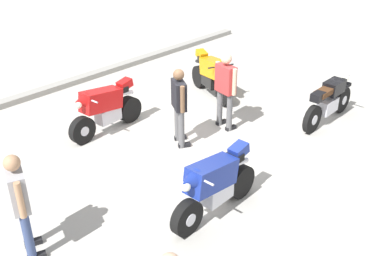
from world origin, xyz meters
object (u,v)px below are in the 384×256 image
at_px(motorcycle_blue_sportbike, 215,184).
at_px(motorcycle_red_sportbike, 105,107).
at_px(person_in_gray_shirt, 20,200).
at_px(person_in_red_shirt, 225,86).
at_px(person_in_black_shirt, 179,103).
at_px(motorcycle_orange_sportbike, 212,74).
at_px(motorcycle_black_cruiser, 329,101).

bearing_deg(motorcycle_blue_sportbike, motorcycle_red_sportbike, -100.15).
distance_m(motorcycle_red_sportbike, person_in_gray_shirt, 3.87).
bearing_deg(person_in_red_shirt, person_in_black_shirt, -178.53).
bearing_deg(person_in_gray_shirt, motorcycle_orange_sportbike, 37.47).
bearing_deg(person_in_gray_shirt, motorcycle_black_cruiser, 11.95).
xyz_separation_m(person_in_gray_shirt, person_in_red_shirt, (5.07, 0.43, 0.06)).
height_order(person_in_gray_shirt, person_in_black_shirt, person_in_gray_shirt).
xyz_separation_m(motorcycle_red_sportbike, motorcycle_blue_sportbike, (-0.61, -3.63, 0.00)).
bearing_deg(motorcycle_blue_sportbike, person_in_red_shirt, -144.79).
relative_size(person_in_gray_shirt, person_in_red_shirt, 0.96).
bearing_deg(motorcycle_black_cruiser, person_in_gray_shirt, 170.47).
bearing_deg(person_in_gray_shirt, motorcycle_red_sportbike, 56.63).
distance_m(motorcycle_orange_sportbike, person_in_black_shirt, 2.70).
bearing_deg(person_in_red_shirt, motorcycle_blue_sportbike, -132.09).
height_order(motorcycle_red_sportbike, person_in_black_shirt, person_in_black_shirt).
bearing_deg(motorcycle_black_cruiser, person_in_black_shirt, 149.46).
distance_m(motorcycle_blue_sportbike, person_in_gray_shirt, 2.92).
distance_m(motorcycle_red_sportbike, person_in_black_shirt, 1.76).
bearing_deg(motorcycle_blue_sportbike, motorcycle_black_cruiser, -177.21).
height_order(motorcycle_blue_sportbike, person_in_red_shirt, person_in_red_shirt).
relative_size(motorcycle_black_cruiser, person_in_gray_shirt, 1.25).
distance_m(motorcycle_red_sportbike, motorcycle_black_cruiser, 5.05).
relative_size(motorcycle_blue_sportbike, person_in_gray_shirt, 1.16).
bearing_deg(motorcycle_orange_sportbike, person_in_red_shirt, -18.17).
relative_size(motorcycle_red_sportbike, motorcycle_blue_sportbike, 1.00).
relative_size(motorcycle_orange_sportbike, person_in_gray_shirt, 1.12).
height_order(motorcycle_orange_sportbike, person_in_black_shirt, person_in_black_shirt).
height_order(person_in_gray_shirt, person_in_red_shirt, person_in_red_shirt).
xyz_separation_m(motorcycle_blue_sportbike, person_in_black_shirt, (1.31, 2.06, 0.36)).
height_order(motorcycle_orange_sportbike, motorcycle_blue_sportbike, same).
bearing_deg(person_in_black_shirt, person_in_gray_shirt, -138.81).
bearing_deg(motorcycle_orange_sportbike, motorcycle_blue_sportbike, -26.64).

